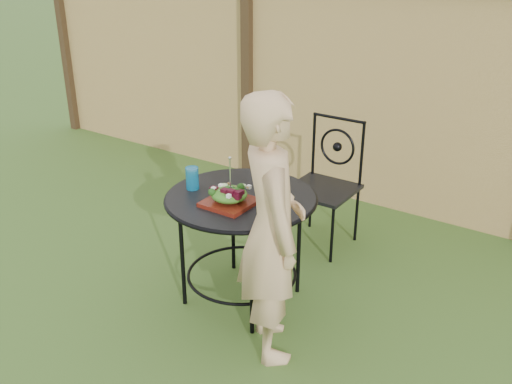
# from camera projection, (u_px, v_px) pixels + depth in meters

# --- Properties ---
(ground) EXTENTS (60.00, 60.00, 0.00)m
(ground) POSITION_uv_depth(u_px,v_px,m) (218.00, 330.00, 3.39)
(ground) COLOR #2C4A17
(ground) RESTS_ON ground
(fence) EXTENTS (8.00, 0.12, 1.90)m
(fence) POSITION_uv_depth(u_px,v_px,m) (380.00, 97.00, 4.66)
(fence) COLOR tan
(fence) RESTS_ON ground
(patio_table) EXTENTS (0.92, 0.92, 0.72)m
(patio_table) POSITION_uv_depth(u_px,v_px,m) (241.00, 217.00, 3.47)
(patio_table) COLOR black
(patio_table) RESTS_ON ground
(patio_chair) EXTENTS (0.46, 0.46, 0.95)m
(patio_chair) POSITION_uv_depth(u_px,v_px,m) (326.00, 180.00, 4.21)
(patio_chair) COLOR black
(patio_chair) RESTS_ON ground
(diner) EXTENTS (0.63, 0.64, 1.49)m
(diner) POSITION_uv_depth(u_px,v_px,m) (272.00, 230.00, 2.98)
(diner) COLOR tan
(diner) RESTS_ON ground
(salad_plate) EXTENTS (0.27, 0.27, 0.02)m
(salad_plate) POSITION_uv_depth(u_px,v_px,m) (229.00, 203.00, 3.30)
(salad_plate) COLOR #410E09
(salad_plate) RESTS_ON patio_table
(salad) EXTENTS (0.21, 0.21, 0.08)m
(salad) POSITION_uv_depth(u_px,v_px,m) (229.00, 194.00, 3.28)
(salad) COLOR #235614
(salad) RESTS_ON salad_plate
(fork) EXTENTS (0.01, 0.01, 0.18)m
(fork) POSITION_uv_depth(u_px,v_px,m) (230.00, 174.00, 3.22)
(fork) COLOR silver
(fork) RESTS_ON salad
(drinking_glass) EXTENTS (0.08, 0.08, 0.14)m
(drinking_glass) POSITION_uv_depth(u_px,v_px,m) (192.00, 178.00, 3.49)
(drinking_glass) COLOR #0C6491
(drinking_glass) RESTS_ON patio_table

